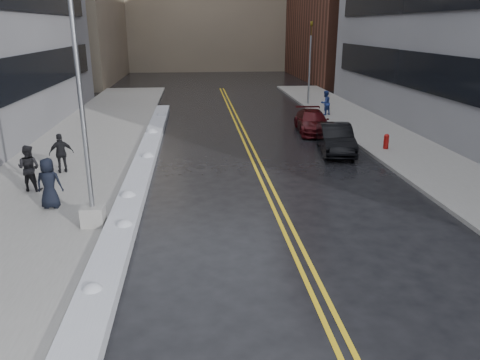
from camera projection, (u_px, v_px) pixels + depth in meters
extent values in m
plane|color=black|center=(206.00, 255.00, 12.49)|extent=(160.00, 160.00, 0.00)
cube|color=gray|center=(74.00, 158.00, 21.39)|extent=(5.50, 50.00, 0.15)
cube|color=gray|center=(405.00, 150.00, 22.84)|extent=(4.00, 50.00, 0.15)
cube|color=gold|center=(250.00, 155.00, 22.15)|extent=(0.12, 50.00, 0.01)
cube|color=gold|center=(256.00, 155.00, 22.18)|extent=(0.12, 50.00, 0.01)
cube|color=silver|center=(143.00, 166.00, 19.77)|extent=(0.90, 30.00, 0.34)
cube|color=gray|center=(93.00, 216.00, 13.93)|extent=(0.65, 0.65, 0.60)
cylinder|color=gray|center=(79.00, 87.00, 12.74)|extent=(0.14, 0.14, 7.00)
cylinder|color=maroon|center=(386.00, 143.00, 22.63)|extent=(0.24, 0.24, 0.60)
sphere|color=maroon|center=(387.00, 137.00, 22.53)|extent=(0.26, 0.26, 0.26)
cylinder|color=maroon|center=(386.00, 142.00, 22.61)|extent=(0.25, 0.10, 0.10)
cylinder|color=gray|center=(309.00, 70.00, 35.12)|extent=(0.14, 0.14, 5.00)
imported|color=#594C0C|center=(311.00, 28.00, 34.18)|extent=(0.16, 0.20, 1.00)
imported|color=black|center=(29.00, 168.00, 16.73)|extent=(0.94, 0.80, 1.68)
imported|color=black|center=(49.00, 183.00, 15.10)|extent=(0.85, 0.59, 1.68)
imported|color=black|center=(61.00, 153.00, 18.81)|extent=(1.02, 0.68, 1.61)
imported|color=navy|center=(325.00, 103.00, 31.07)|extent=(0.98, 0.92, 1.61)
imported|color=black|center=(336.00, 139.00, 22.43)|extent=(1.99, 4.29, 1.36)
imported|color=#3D090D|center=(312.00, 122.00, 26.69)|extent=(2.08, 4.37, 1.23)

